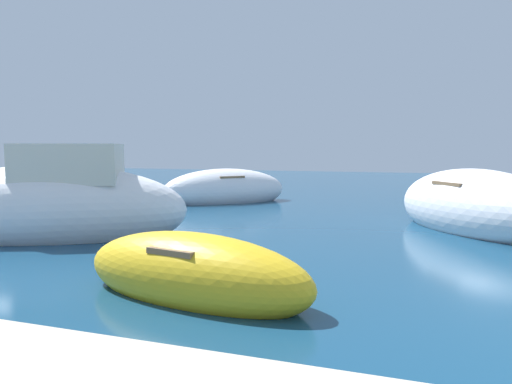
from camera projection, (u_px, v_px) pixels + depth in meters
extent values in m
ellipsoid|color=white|center=(475.00, 209.00, 12.97)|extent=(5.03, 5.78, 2.03)
cube|color=brown|center=(476.00, 183.00, 12.91)|extent=(2.11, 1.95, 0.08)
ellipsoid|color=white|center=(225.00, 190.00, 19.78)|extent=(4.80, 4.95, 1.69)
cube|color=brown|center=(225.00, 176.00, 19.73)|extent=(1.78, 1.76, 0.08)
ellipsoid|color=white|center=(48.00, 212.00, 11.91)|extent=(6.84, 5.16, 2.20)
cube|color=beige|center=(70.00, 164.00, 11.89)|extent=(2.84, 2.62, 0.93)
ellipsoid|color=gold|center=(193.00, 274.00, 7.15)|extent=(3.96, 2.04, 1.18)
cube|color=brown|center=(193.00, 247.00, 7.11)|extent=(0.95, 1.18, 0.08)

